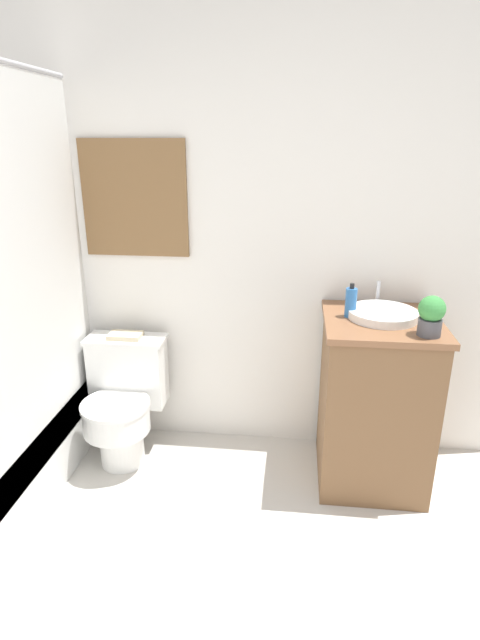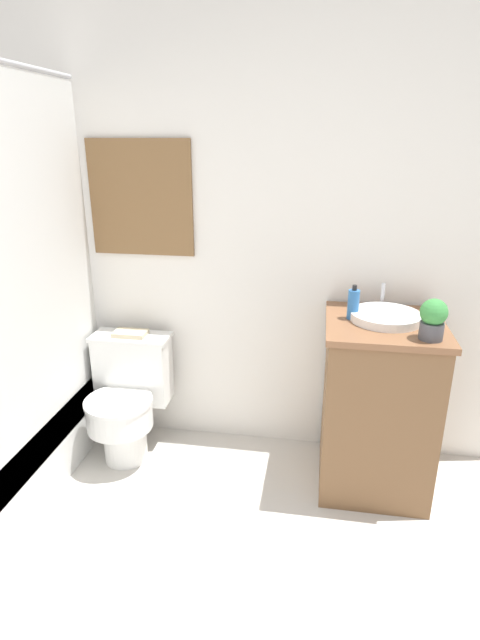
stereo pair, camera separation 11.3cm
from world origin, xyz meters
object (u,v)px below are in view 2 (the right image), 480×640
object	(u,v)px
potted_plant	(433,319)
book_on_tank	(130,333)
soap_bottle	(353,304)
sink	(386,316)
toilet	(127,396)

from	to	relation	value
potted_plant	book_on_tank	bearing A→B (deg)	167.32
soap_bottle	book_on_tank	distance (m)	1.22
sink	book_on_tank	size ratio (longest dim) A/B	2.03
toilet	sink	size ratio (longest dim) A/B	1.83
toilet	soap_bottle	size ratio (longest dim) A/B	4.03
toilet	sink	world-z (taller)	sink
toilet	potted_plant	distance (m)	1.64
toilet	soap_bottle	xyz separation A→B (m)	(1.18, -0.02, 0.61)
sink	soap_bottle	xyz separation A→B (m)	(-0.15, 0.00, 0.05)
soap_bottle	potted_plant	size ratio (longest dim) A/B	0.92
soap_bottle	book_on_tank	size ratio (longest dim) A/B	0.92
toilet	potted_plant	xyz separation A→B (m)	(1.49, -0.22, 0.63)
soap_bottle	book_on_tank	world-z (taller)	soap_bottle
soap_bottle	book_on_tank	bearing A→B (deg)	173.77
potted_plant	soap_bottle	bearing A→B (deg)	146.84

